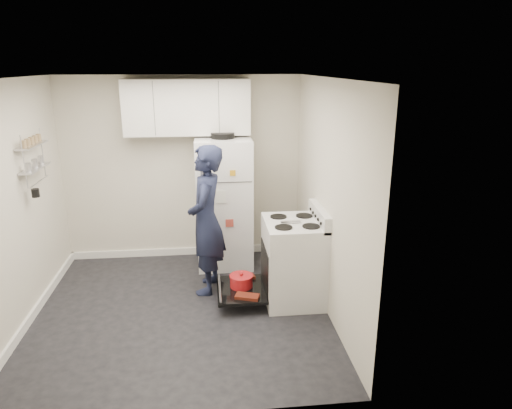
{
  "coord_description": "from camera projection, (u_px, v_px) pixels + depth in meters",
  "views": [
    {
      "loc": [
        0.33,
        -4.56,
        2.63
      ],
      "look_at": [
        0.89,
        0.52,
        1.05
      ],
      "focal_mm": 32.0,
      "sensor_mm": 36.0,
      "label": 1
    }
  ],
  "objects": [
    {
      "name": "electric_range",
      "position": [
        292.0,
        262.0,
        5.21
      ],
      "size": [
        0.66,
        0.76,
        1.1
      ],
      "color": "silver",
      "rests_on": "ground"
    },
    {
      "name": "refrigerator",
      "position": [
        224.0,
        202.0,
        6.06
      ],
      "size": [
        0.72,
        0.74,
        1.79
      ],
      "color": "white",
      "rests_on": "ground"
    },
    {
      "name": "wall_shelf_rack",
      "position": [
        34.0,
        157.0,
        4.89
      ],
      "size": [
        0.14,
        0.6,
        0.61
      ],
      "color": "#B2B2B7",
      "rests_on": "room"
    },
    {
      "name": "room",
      "position": [
        174.0,
        207.0,
        4.74
      ],
      "size": [
        3.21,
        3.21,
        2.51
      ],
      "color": "black",
      "rests_on": "ground"
    },
    {
      "name": "person",
      "position": [
        206.0,
        220.0,
        5.31
      ],
      "size": [
        0.53,
        0.71,
        1.77
      ],
      "primitive_type": "imported",
      "rotation": [
        0.0,
        0.0,
        -1.75
      ],
      "color": "#181D36",
      "rests_on": "ground"
    },
    {
      "name": "upper_cabinets",
      "position": [
        187.0,
        107.0,
        5.82
      ],
      "size": [
        1.6,
        0.33,
        0.7
      ],
      "primitive_type": "cube",
      "color": "silver",
      "rests_on": "room"
    },
    {
      "name": "open_oven_door",
      "position": [
        241.0,
        286.0,
        5.25
      ],
      "size": [
        0.55,
        0.7,
        0.22
      ],
      "color": "black",
      "rests_on": "ground"
    }
  ]
}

